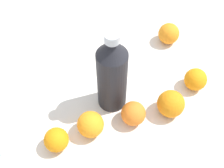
{
  "coord_description": "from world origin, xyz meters",
  "views": [
    {
      "loc": [
        0.2,
        0.41,
        0.73
      ],
      "look_at": [
        -0.03,
        -0.02,
        0.08
      ],
      "focal_mm": 48.72,
      "sensor_mm": 36.0,
      "label": 1
    }
  ],
  "objects": [
    {
      "name": "orange_3",
      "position": [
        -0.3,
        -0.15,
        0.03
      ],
      "size": [
        0.07,
        0.07,
        0.07
      ],
      "primitive_type": "sphere",
      "color": "orange",
      "rests_on": "ground_plane"
    },
    {
      "name": "orange_4",
      "position": [
        0.16,
        0.04,
        0.03
      ],
      "size": [
        0.06,
        0.06,
        0.06
      ],
      "primitive_type": "sphere",
      "color": "orange",
      "rests_on": "ground_plane"
    },
    {
      "name": "ground_plane",
      "position": [
        0.0,
        0.0,
        0.0
      ],
      "size": [
        2.4,
        2.4,
        0.0
      ],
      "primitive_type": "plane",
      "color": "silver"
    },
    {
      "name": "water_bottle",
      "position": [
        -0.03,
        -0.02,
        0.12
      ],
      "size": [
        0.08,
        0.08,
        0.26
      ],
      "rotation": [
        0.0,
        0.0,
        2.86
      ],
      "color": "black",
      "rests_on": "ground_plane"
    },
    {
      "name": "orange_0",
      "position": [
        -0.26,
        0.05,
        0.03
      ],
      "size": [
        0.07,
        0.07,
        0.07
      ],
      "primitive_type": "sphere",
      "color": "orange",
      "rests_on": "ground_plane"
    },
    {
      "name": "orange_2",
      "position": [
        -0.15,
        0.09,
        0.04
      ],
      "size": [
        0.08,
        0.08,
        0.08
      ],
      "primitive_type": "sphere",
      "color": "orange",
      "rests_on": "ground_plane"
    },
    {
      "name": "orange_5",
      "position": [
        0.07,
        0.04,
        0.04
      ],
      "size": [
        0.07,
        0.07,
        0.07
      ],
      "primitive_type": "sphere",
      "color": "orange",
      "rests_on": "ground_plane"
    },
    {
      "name": "orange_1",
      "position": [
        -0.05,
        0.06,
        0.03
      ],
      "size": [
        0.07,
        0.07,
        0.07
      ],
      "primitive_type": "sphere",
      "color": "orange",
      "rests_on": "ground_plane"
    }
  ]
}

